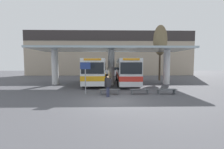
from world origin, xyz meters
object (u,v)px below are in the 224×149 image
poplar_tree_behind_left (160,41)px  pedestrian_waiting (108,84)px  transit_bus_center_bay (126,70)px  info_sign_platform (85,72)px  parked_car_street (113,72)px  waiting_bench_mid_platform (140,90)px  transit_bus_left_bay (96,70)px  waiting_bench_near_pillar (110,90)px  waiting_bench_far_platform (166,90)px

poplar_tree_behind_left → pedestrian_waiting: bearing=-124.6°
transit_bus_center_bay → info_sign_platform: size_ratio=4.06×
transit_bus_center_bay → parked_car_street: (-1.38, 11.87, -0.90)m
waiting_bench_mid_platform → parked_car_street: parked_car_street is taller
pedestrian_waiting → poplar_tree_behind_left: (8.47, 12.28, 5.43)m
pedestrian_waiting → parked_car_street: 20.69m
transit_bus_center_bay → poplar_tree_behind_left: size_ratio=1.29×
transit_bus_left_bay → info_sign_platform: bearing=86.9°
info_sign_platform → waiting_bench_mid_platform: bearing=-0.8°
waiting_bench_near_pillar → info_sign_platform: info_sign_platform is taller
waiting_bench_mid_platform → transit_bus_center_bay: bearing=92.4°
waiting_bench_far_platform → parked_car_street: parked_car_street is taller
poplar_tree_behind_left → waiting_bench_mid_platform: bearing=-116.6°
waiting_bench_far_platform → waiting_bench_near_pillar: bearing=-180.0°
pedestrian_waiting → poplar_tree_behind_left: 15.87m
waiting_bench_mid_platform → poplar_tree_behind_left: (5.63, 11.22, 6.15)m
poplar_tree_behind_left → info_sign_platform: bearing=-133.2°
transit_bus_center_bay → pedestrian_waiting: bearing=75.4°
pedestrian_waiting → parked_car_street: bearing=50.9°
waiting_bench_near_pillar → parked_car_street: bearing=87.1°
info_sign_platform → parked_car_street: 19.82m
transit_bus_left_bay → transit_bus_center_bay: size_ratio=0.89×
transit_bus_center_bay → parked_car_street: size_ratio=2.47×
waiting_bench_far_platform → info_sign_platform: size_ratio=0.63×
waiting_bench_far_platform → pedestrian_waiting: bearing=-168.7°
poplar_tree_behind_left → parked_car_street: bearing=131.2°
transit_bus_left_bay → transit_bus_center_bay: bearing=-177.3°
transit_bus_center_bay → waiting_bench_near_pillar: 8.23m
parked_car_street → transit_bus_left_bay: bearing=-106.4°
transit_bus_center_bay → poplar_tree_behind_left: poplar_tree_behind_left is taller
waiting_bench_near_pillar → poplar_tree_behind_left: (8.32, 11.22, 6.15)m
poplar_tree_behind_left → transit_bus_center_bay: bearing=-149.6°
waiting_bench_mid_platform → pedestrian_waiting: size_ratio=1.02×
transit_bus_left_bay → waiting_bench_mid_platform: (4.51, -7.50, -1.51)m
pedestrian_waiting → info_sign_platform: bearing=114.9°
transit_bus_center_bay → waiting_bench_near_pillar: bearing=74.4°
info_sign_platform → waiting_bench_near_pillar: bearing=-1.7°
transit_bus_center_bay → parked_car_street: 11.98m
info_sign_platform → poplar_tree_behind_left: 15.94m
waiting_bench_mid_platform → poplar_tree_behind_left: poplar_tree_behind_left is taller
waiting_bench_near_pillar → info_sign_platform: bearing=178.3°
transit_bus_center_bay → poplar_tree_behind_left: bearing=-148.2°
waiting_bench_near_pillar → pedestrian_waiting: size_ratio=1.05×
transit_bus_center_bay → waiting_bench_mid_platform: transit_bus_center_bay is taller
info_sign_platform → poplar_tree_behind_left: poplar_tree_behind_left is taller
transit_bus_left_bay → waiting_bench_near_pillar: bearing=103.1°
parked_car_street → waiting_bench_far_platform: bearing=-81.5°
transit_bus_left_bay → waiting_bench_far_platform: (6.93, -7.50, -1.51)m
transit_bus_center_bay → info_sign_platform: transit_bus_center_bay is taller
waiting_bench_far_platform → poplar_tree_behind_left: poplar_tree_behind_left is taller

